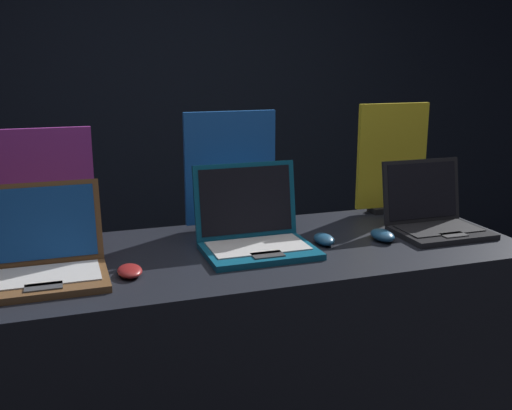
# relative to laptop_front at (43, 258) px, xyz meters

# --- Properties ---
(wall_back) EXTENTS (8.00, 0.05, 2.80)m
(wall_back) POSITION_rel_laptop_front_xyz_m (0.68, 2.01, 0.40)
(wall_back) COLOR black
(wall_back) RESTS_ON ground_plane
(display_counter) EXTENTS (1.79, 0.71, 0.94)m
(display_counter) POSITION_rel_laptop_front_xyz_m (0.68, 0.06, -0.53)
(display_counter) COLOR black
(display_counter) RESTS_ON ground_plane
(laptop_front) EXTENTS (0.35, 0.31, 0.26)m
(laptop_front) POSITION_rel_laptop_front_xyz_m (0.00, 0.00, 0.00)
(laptop_front) COLOR brown
(laptop_front) RESTS_ON display_counter
(mouse_front) EXTENTS (0.07, 0.11, 0.03)m
(mouse_front) POSITION_rel_laptop_front_xyz_m (0.24, -0.06, -0.05)
(mouse_front) COLOR maroon
(mouse_front) RESTS_ON display_counter
(promo_stand_front) EXTENTS (0.35, 0.07, 0.40)m
(promo_stand_front) POSITION_rel_laptop_front_xyz_m (-0.00, 0.33, 0.13)
(promo_stand_front) COLOR black
(promo_stand_front) RESTS_ON display_counter
(laptop_middle) EXTENTS (0.36, 0.30, 0.27)m
(laptop_middle) POSITION_rel_laptop_front_xyz_m (0.66, 0.06, 0.00)
(laptop_middle) COLOR #0F5170
(laptop_middle) RESTS_ON display_counter
(mouse_middle) EXTENTS (0.06, 0.11, 0.04)m
(mouse_middle) POSITION_rel_laptop_front_xyz_m (0.91, 0.03, -0.04)
(mouse_middle) COLOR navy
(mouse_middle) RESTS_ON display_counter
(promo_stand_middle) EXTENTS (0.34, 0.07, 0.43)m
(promo_stand_middle) POSITION_rel_laptop_front_xyz_m (0.66, 0.33, 0.15)
(promo_stand_middle) COLOR black
(promo_stand_middle) RESTS_ON display_counter
(laptop_back) EXTENTS (0.32, 0.28, 0.25)m
(laptop_back) POSITION_rel_laptop_front_xyz_m (1.35, 0.04, -0.00)
(laptop_back) COLOR black
(laptop_back) RESTS_ON display_counter
(mouse_back) EXTENTS (0.07, 0.11, 0.04)m
(mouse_back) POSITION_rel_laptop_front_xyz_m (1.12, 0.00, -0.04)
(mouse_back) COLOR navy
(mouse_back) RESTS_ON display_counter
(promo_stand_back) EXTENTS (0.31, 0.07, 0.45)m
(promo_stand_back) POSITION_rel_laptop_front_xyz_m (1.35, 0.35, 0.15)
(promo_stand_back) COLOR black
(promo_stand_back) RESTS_ON display_counter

